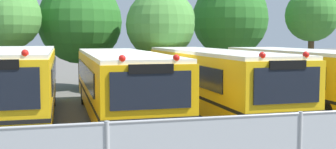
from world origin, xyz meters
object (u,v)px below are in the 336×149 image
tree_4 (233,17)px  tree_5 (311,16)px  tree_3 (163,23)px  school_bus_0 (17,82)px  tree_2 (81,21)px  tree_1 (8,16)px  school_bus_2 (212,79)px  school_bus_3 (301,77)px  school_bus_1 (121,82)px

tree_4 → tree_5: (4.58, -1.61, 0.07)m
tree_3 → tree_5: bearing=4.6°
school_bus_0 → tree_2: bearing=-106.0°
tree_1 → tree_5: 17.80m
school_bus_2 → tree_2: tree_2 is taller
school_bus_2 → tree_3: tree_3 is taller
school_bus_0 → tree_1: size_ratio=1.83×
school_bus_2 → tree_3: (-0.23, 7.21, 2.40)m
school_bus_3 → tree_4: tree_4 is taller
school_bus_0 → school_bus_2: (7.29, -0.05, -0.05)m
tree_2 → tree_4: tree_4 is taller
school_bus_3 → tree_3: bearing=-62.2°
school_bus_1 → school_bus_0: bearing=-1.6°
school_bus_3 → tree_5: bearing=-124.8°
tree_2 → tree_3: bearing=-28.5°
tree_3 → tree_4: (5.14, 2.39, 0.48)m
school_bus_1 → tree_5: bearing=-148.7°
school_bus_2 → school_bus_3: school_bus_2 is taller
tree_3 → school_bus_1: bearing=-115.1°
school_bus_1 → school_bus_3: school_bus_3 is taller
school_bus_0 → school_bus_3: (11.06, -0.37, -0.05)m
tree_1 → tree_5: size_ratio=0.95×
tree_2 → school_bus_2: bearing=-64.6°
tree_3 → tree_1: bearing=178.8°
school_bus_2 → tree_4: tree_4 is taller
tree_1 → school_bus_3: bearing=-32.5°
school_bus_0 → tree_5: tree_5 is taller
school_bus_2 → tree_1: size_ratio=1.99×
tree_1 → tree_3: (8.07, -0.16, -0.30)m
school_bus_2 → tree_2: size_ratio=1.80×
tree_1 → tree_4: bearing=9.6°
tree_3 → tree_5: (9.72, 0.78, 0.54)m
tree_4 → school_bus_3: bearing=-96.6°
school_bus_2 → tree_5: size_ratio=1.89×
tree_1 → tree_5: (17.79, 0.61, 0.25)m
tree_2 → tree_3: (4.30, -2.34, -0.16)m
tree_1 → tree_4: size_ratio=0.87×
school_bus_3 → tree_3: size_ratio=1.76×
tree_3 → tree_4: 5.69m
school_bus_0 → school_bus_1: (3.67, -0.09, -0.07)m
school_bus_1 → school_bus_3: (7.39, -0.28, 0.02)m
tree_2 → tree_3: size_ratio=1.13×
tree_2 → tree_5: bearing=-6.4°
tree_5 → tree_2: bearing=173.6°
school_bus_1 → school_bus_2: school_bus_2 is taller
tree_1 → tree_2: (3.77, 2.17, -0.13)m
school_bus_3 → school_bus_2: bearing=-5.0°
school_bus_1 → tree_4: tree_4 is taller
school_bus_3 → tree_2: 13.14m
school_bus_2 → tree_5: (9.49, 7.98, 2.94)m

